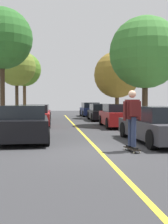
# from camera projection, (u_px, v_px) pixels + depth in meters

# --- Properties ---
(ground) EXTENTS (80.00, 80.00, 0.00)m
(ground) POSITION_uv_depth(u_px,v_px,m) (98.00, 150.00, 9.11)
(ground) COLOR #353538
(center_line) EXTENTS (0.12, 39.20, 0.01)m
(center_line) POSITION_uv_depth(u_px,v_px,m) (84.00, 135.00, 13.08)
(center_line) COLOR gold
(center_line) RESTS_ON ground
(parked_car_left_nearest) EXTENTS (2.00, 4.39, 1.37)m
(parked_car_left_nearest) POSITION_uv_depth(u_px,v_px,m) (24.00, 123.00, 11.32)
(parked_car_left_nearest) COLOR black
(parked_car_left_nearest) RESTS_ON ground
(parked_car_left_near) EXTENTS (1.97, 4.21, 1.33)m
(parked_car_left_near) POSITION_uv_depth(u_px,v_px,m) (34.00, 116.00, 17.82)
(parked_car_left_near) COLOR maroon
(parked_car_left_near) RESTS_ON ground
(parked_car_left_far) EXTENTS (1.96, 4.26, 1.30)m
(parked_car_left_far) POSITION_uv_depth(u_px,v_px,m) (39.00, 112.00, 23.82)
(parked_car_left_far) COLOR maroon
(parked_car_left_far) RESTS_ON ground
(parked_car_right_nearest) EXTENTS (2.02, 4.69, 1.33)m
(parked_car_right_nearest) POSITION_uv_depth(u_px,v_px,m) (158.00, 124.00, 10.90)
(parked_car_right_nearest) COLOR #38383D
(parked_car_right_nearest) RESTS_ON ground
(parked_car_right_near) EXTENTS (2.00, 4.22, 1.37)m
(parked_car_right_near) POSITION_uv_depth(u_px,v_px,m) (119.00, 116.00, 17.35)
(parked_car_right_near) COLOR maroon
(parked_car_right_near) RESTS_ON ground
(parked_car_right_far) EXTENTS (1.98, 4.44, 1.34)m
(parked_car_right_far) POSITION_uv_depth(u_px,v_px,m) (101.00, 112.00, 23.65)
(parked_car_right_far) COLOR black
(parked_car_right_far) RESTS_ON ground
(parked_car_right_farthest) EXTENTS (1.84, 4.20, 1.43)m
(parked_car_right_farthest) POSITION_uv_depth(u_px,v_px,m) (90.00, 109.00, 30.28)
(parked_car_right_farthest) COLOR navy
(parked_car_right_farthest) RESTS_ON ground
(street_tree_left_nearest) EXTENTS (3.73, 3.73, 7.09)m
(street_tree_left_nearest) POSITION_uv_depth(u_px,v_px,m) (2.00, 39.00, 17.82)
(street_tree_left_nearest) COLOR #3D2D1E
(street_tree_left_nearest) RESTS_ON sidewalk_left
(street_tree_left_near) EXTENTS (3.29, 3.29, 6.02)m
(street_tree_left_near) POSITION_uv_depth(u_px,v_px,m) (17.00, 67.00, 25.21)
(street_tree_left_near) COLOR #3D2D1E
(street_tree_left_near) RESTS_ON sidewalk_left
(street_tree_left_far) EXTENTS (3.68, 3.68, 6.77)m
(street_tree_left_far) POSITION_uv_depth(u_px,v_px,m) (24.00, 70.00, 32.33)
(street_tree_left_far) COLOR #4C3823
(street_tree_left_far) RESTS_ON sidewalk_left
(street_tree_right_nearest) EXTENTS (4.53, 4.53, 6.74)m
(street_tree_right_nearest) POSITION_uv_depth(u_px,v_px,m) (145.00, 53.00, 18.46)
(street_tree_right_nearest) COLOR #3D2D1E
(street_tree_right_nearest) RESTS_ON sidewalk_right
(street_tree_right_near) EXTENTS (4.19, 4.19, 5.90)m
(street_tree_right_near) POSITION_uv_depth(u_px,v_px,m) (117.00, 75.00, 26.42)
(street_tree_right_near) COLOR #4C3823
(street_tree_right_near) RESTS_ON sidewalk_right
(skateboard) EXTENTS (0.34, 0.86, 0.10)m
(skateboard) POSITION_uv_depth(u_px,v_px,m) (132.00, 149.00, 8.85)
(skateboard) COLOR black
(skateboard) RESTS_ON ground
(skateboarder) EXTENTS (0.59, 0.71, 1.75)m
(skateboarder) POSITION_uv_depth(u_px,v_px,m) (133.00, 115.00, 8.78)
(skateboarder) COLOR black
(skateboarder) RESTS_ON skateboard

